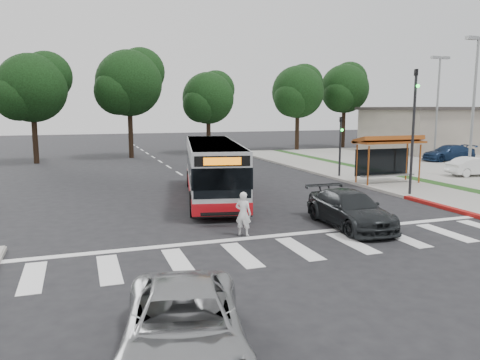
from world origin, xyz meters
name	(u,v)px	position (x,y,z in m)	size (l,w,h in m)	color
ground	(247,216)	(0.00, 0.00, 0.00)	(140.00, 140.00, 0.00)	black
sidewalk_east	(362,177)	(11.00, 8.00, 0.06)	(4.00, 40.00, 0.12)	gray
curb_east	(335,178)	(9.00, 8.00, 0.07)	(0.30, 40.00, 0.15)	#9E9991
curb_east_red	(450,209)	(9.00, -2.00, 0.08)	(0.32, 6.00, 0.15)	maroon
parking_lot	(478,166)	(23.00, 10.00, 0.05)	(18.00, 36.00, 0.10)	gray
commercial_building	(441,131)	(30.00, 22.00, 2.20)	(14.00, 10.00, 4.40)	#ABA18F
building_roof_cap	(442,108)	(30.00, 22.00, 4.55)	(14.60, 10.60, 0.30)	#383330
crosswalk_ladder	(299,249)	(0.00, -5.00, 0.01)	(18.00, 2.60, 0.01)	silver
bus_shelter	(388,146)	(10.80, 5.10, 2.35)	(4.20, 1.60, 2.86)	#924518
traffic_signal_ne_tall	(414,121)	(9.60, 1.49, 3.88)	(0.18, 0.37, 6.50)	black
traffic_signal_ne_short	(340,140)	(9.60, 8.49, 2.48)	(0.18, 0.37, 4.00)	black
lot_light_front	(475,87)	(18.00, 6.00, 5.91)	(1.90, 0.35, 9.01)	gray
lot_light_mid	(438,93)	(24.00, 16.00, 5.91)	(1.90, 0.35, 9.01)	gray
tree_ne_a	(298,91)	(16.08, 28.06, 6.39)	(6.16, 5.74, 9.30)	black
tree_ne_b	(345,88)	(23.08, 30.06, 6.92)	(6.16, 5.74, 10.02)	black
tree_north_a	(130,82)	(-1.92, 26.07, 6.92)	(6.60, 6.15, 10.17)	black
tree_north_b	(209,97)	(6.07, 28.06, 5.66)	(5.72, 5.33, 8.43)	black
tree_north_c	(33,87)	(-9.92, 24.06, 6.29)	(6.16, 5.74, 9.30)	black
transit_bus	(213,170)	(-0.25, 4.43, 1.43)	(2.39, 11.04, 2.85)	silver
pedestrian	(243,214)	(-1.18, -2.87, 0.80)	(0.58, 0.38, 1.60)	white
dark_sedan	(350,209)	(3.14, -3.00, 0.69)	(1.92, 4.73, 1.37)	black
silver_suv_south	(184,326)	(-5.03, -10.50, 0.66)	(2.19, 4.74, 1.32)	#949598
parked_car_1	(475,166)	(18.26, 5.76, 0.72)	(1.31, 3.76, 1.24)	white
parked_car_3	(448,153)	(23.29, 13.53, 0.78)	(1.90, 4.68, 1.36)	#15284A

